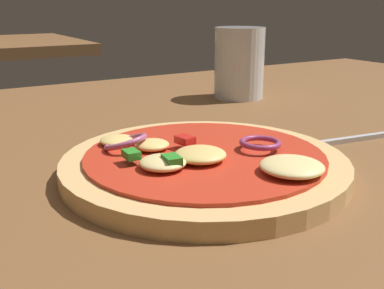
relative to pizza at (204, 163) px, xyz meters
The scene contains 4 objects.
dining_table 0.05m from the pizza, 55.56° to the left, with size 1.42×0.92×0.04m.
pizza is the anchor object (origin of this frame).
fork 0.16m from the pizza, ahead, with size 0.19×0.04×0.01m.
beer_glass 0.32m from the pizza, 48.39° to the left, with size 0.07×0.07×0.10m.
Camera 1 is at (-0.22, -0.34, 0.18)m, focal length 43.30 mm.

